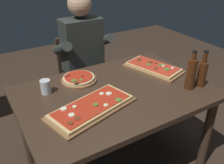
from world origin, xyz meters
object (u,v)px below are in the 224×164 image
Objects in this scene: pizza_round_far at (79,79)px; seated_diner at (84,55)px; diner_chair at (81,74)px; dining_table at (115,102)px; pizza_rectangular_left at (153,67)px; pizza_rectangular_front at (92,107)px; oil_bottle_amber at (202,73)px; tumbler_near_camera at (46,88)px; wine_bottle_dark at (191,73)px.

pizza_round_far is 0.53m from seated_diner.
seated_diner is at bearing -90.00° from diner_chair.
seated_diner is at bearing 82.29° from dining_table.
pizza_rectangular_left is (0.47, 0.14, 0.12)m from dining_table.
dining_table is 2.20× the size of pizza_rectangular_front.
pizza_rectangular_front is 2.29× the size of pizza_round_far.
oil_bottle_amber reaches higher than diner_chair.
wine_bottle_dark is at bearing -27.35° from tumbler_near_camera.
oil_bottle_amber is at bearing -66.20° from diner_chair.
tumbler_near_camera is 0.74m from seated_diner.
oil_bottle_amber is at bearing -25.60° from tumbler_near_camera.
tumbler_near_camera reaches higher than dining_table.
seated_diner reaches higher than tumbler_near_camera.
dining_table is at bearing -96.64° from diner_chair.
pizza_round_far is at bearing 9.31° from tumbler_near_camera.
tumbler_near_camera is at bearing -131.15° from diner_chair.
wine_bottle_dark is (0.49, -0.25, 0.22)m from dining_table.
diner_chair is at bearing 48.85° from tumbler_near_camera.
oil_bottle_amber is (0.10, -0.01, -0.01)m from wine_bottle_dark.
dining_table is 0.52m from tumbler_near_camera.
dining_table is 0.50m from pizza_rectangular_left.
diner_chair is at bearing 90.00° from seated_diner.
pizza_rectangular_front is at bearing 170.65° from wine_bottle_dark.
oil_bottle_amber is at bearing -9.16° from pizza_rectangular_front.
seated_diner reaches higher than diner_chair.
pizza_round_far is at bearing -114.83° from diner_chair.
oil_bottle_amber is at bearing -35.50° from pizza_round_far.
pizza_round_far is 0.93× the size of wine_bottle_dark.
pizza_rectangular_front is at bearing -112.66° from seated_diner.
seated_diner is (0.36, 0.86, -0.02)m from pizza_rectangular_front.
pizza_rectangular_left is 0.92m from tumbler_near_camera.
wine_bottle_dark is (0.75, -0.12, 0.10)m from pizza_rectangular_front.
pizza_rectangular_front is at bearing -102.92° from pizza_round_far.
pizza_rectangular_front and pizza_rectangular_left have the same top height.
diner_chair is (0.10, 0.86, -0.16)m from dining_table.
dining_table is 4.67× the size of wine_bottle_dark.
diner_chair is at bearing 69.87° from pizza_rectangular_front.
wine_bottle_dark is at bearing -9.35° from pizza_rectangular_front.
pizza_round_far is at bearing -120.29° from seated_diner.
tumbler_near_camera is at bearing 152.65° from wine_bottle_dark.
tumbler_near_camera is at bearing -137.27° from seated_diner.
diner_chair is at bearing 109.44° from wine_bottle_dark.
tumbler_near_camera is (-0.45, 0.23, 0.14)m from dining_table.
oil_bottle_amber is (0.76, -0.54, 0.09)m from pizza_round_far.
pizza_rectangular_front and pizza_round_far have the same top height.
wine_bottle_dark is (0.02, -0.39, 0.10)m from pizza_rectangular_left.
tumbler_near_camera reaches higher than pizza_rectangular_front.
tumbler_near_camera is (-0.18, 0.36, 0.03)m from pizza_rectangular_front.
dining_table is 13.53× the size of tumbler_near_camera.
diner_chair reaches higher than pizza_rectangular_front.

